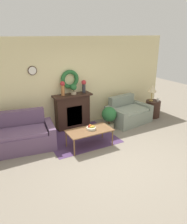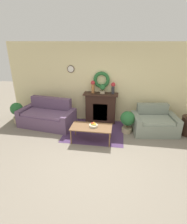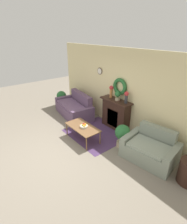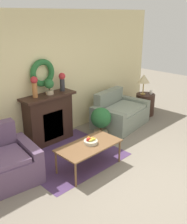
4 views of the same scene
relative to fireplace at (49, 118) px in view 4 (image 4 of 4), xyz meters
The scene contains 14 objects.
ground_plane 2.37m from the fireplace, 87.82° to the right, with size 16.00×16.00×0.00m, color gray.
floor_rug 0.93m from the fireplace, 98.22° to the right, with size 1.86×1.69×0.01m.
wall_back 0.85m from the fireplace, 67.83° to the left, with size 6.80×0.18×2.70m.
fireplace is the anchor object (origin of this frame).
loveseat_right 1.84m from the fireplace, 14.91° to the right, with size 1.45×1.10×0.83m.
coffee_table 1.35m from the fireplace, 94.63° to the right, with size 1.16×0.59×0.46m.
fruit_bowl 1.32m from the fireplace, 92.29° to the right, with size 0.25×0.25×0.12m.
side_table_by_loveseat 2.87m from the fireplace, ahead, with size 0.50×0.50×0.58m.
table_lamp 2.83m from the fireplace, ahead, with size 0.32×0.32×0.54m.
mug 2.99m from the fireplace, 11.21° to the right, with size 0.08×0.08×0.10m.
vase_on_mantel_left 0.82m from the fireplace, behind, with size 0.14×0.14×0.42m.
vase_on_mantel_right 0.85m from the fireplace, ahead, with size 0.14×0.14×0.39m.
potted_plant_on_mantel 0.71m from the fireplace, 15.40° to the right, with size 0.20×0.20×0.32m.
potted_plant_floor_by_loveseat 1.13m from the fireplace, 34.89° to the right, with size 0.45×0.45×0.70m.
Camera 4 is at (-3.01, -1.99, 2.61)m, focal length 42.00 mm.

